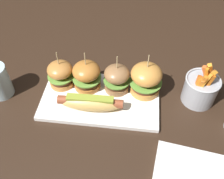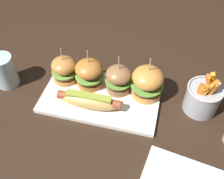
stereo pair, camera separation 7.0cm
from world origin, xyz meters
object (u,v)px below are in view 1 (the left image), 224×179
object	(u,v)px
slider_far_left	(61,74)
slider_center_left	(87,75)
platter_main	(101,98)
slider_center_right	(117,78)
hot_dog	(90,103)
slider_far_right	(146,79)
fries_bucket	(201,89)

from	to	relation	value
slider_far_left	slider_center_left	world-z (taller)	slider_center_left
platter_main	slider_center_right	bearing A→B (deg)	42.57
hot_dog	slider_far_left	distance (m)	0.15
slider_far_right	hot_dog	bearing A→B (deg)	-149.94
platter_main	slider_far_left	bearing A→B (deg)	161.85
hot_dog	fries_bucket	distance (m)	0.34
slider_far_left	slider_center_left	distance (m)	0.09
platter_main	slider_center_left	bearing A→B (deg)	138.30
fries_bucket	slider_center_right	bearing A→B (deg)	179.10
slider_center_left	fries_bucket	bearing A→B (deg)	-0.76
platter_main	slider_far_left	size ratio (longest dim) A/B	2.80
platter_main	slider_far_left	distance (m)	0.15
hot_dog	slider_center_right	size ratio (longest dim) A/B	1.44
slider_far_left	slider_center_right	world-z (taller)	slider_center_right
slider_far_left	slider_far_right	world-z (taller)	slider_far_right
slider_center_left	platter_main	bearing A→B (deg)	-41.70
hot_dog	slider_center_left	bearing A→B (deg)	106.16
platter_main	slider_center_left	xyz separation A→B (m)	(-0.05, 0.04, 0.06)
platter_main	slider_center_left	world-z (taller)	slider_center_left
slider_far_left	slider_far_right	distance (m)	0.27
slider_center_right	slider_far_right	world-z (taller)	slider_far_right
slider_center_left	slider_center_right	world-z (taller)	slider_center_left
slider_far_right	platter_main	bearing A→B (deg)	-161.82
slider_center_left	slider_center_right	distance (m)	0.10
hot_dog	slider_far_left	size ratio (longest dim) A/B	1.49
slider_center_left	hot_dog	bearing A→B (deg)	-73.84
slider_center_left	slider_far_right	world-z (taller)	slider_far_right
fries_bucket	hot_dog	bearing A→B (deg)	-165.30
slider_center_left	fries_bucket	xyz separation A→B (m)	(0.36, -0.00, -0.01)
platter_main	fries_bucket	bearing A→B (deg)	7.23
slider_far_left	fries_bucket	world-z (taller)	same
slider_far_left	fries_bucket	xyz separation A→B (m)	(0.44, -0.01, -0.01)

